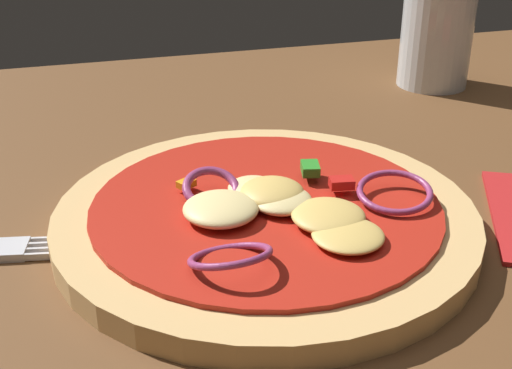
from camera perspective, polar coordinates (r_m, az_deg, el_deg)
dining_table at (r=0.37m, az=-2.03°, el=-8.97°), size 1.10×0.82×0.03m
pizza at (r=0.39m, az=0.94°, el=-2.69°), size 0.24×0.24×0.03m
beer_glass at (r=0.65m, az=14.92°, el=12.21°), size 0.06×0.06×0.11m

